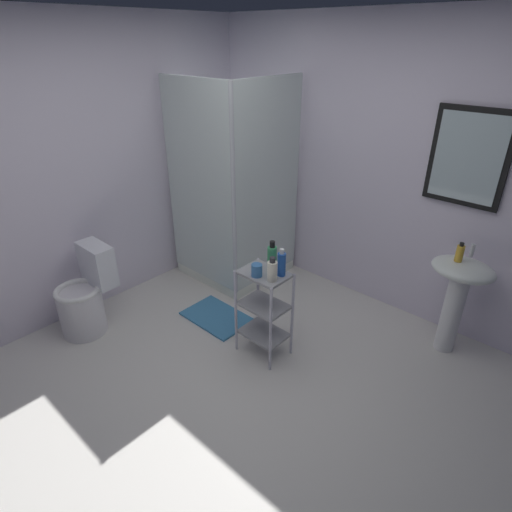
% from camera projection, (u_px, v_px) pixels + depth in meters
% --- Properties ---
extents(ground_plane, '(4.20, 4.20, 0.02)m').
position_uv_depth(ground_plane, '(235.00, 394.00, 3.06)').
color(ground_plane, silver).
extents(wall_back, '(4.20, 0.14, 2.50)m').
position_uv_depth(wall_back, '(382.00, 170.00, 3.68)').
color(wall_back, silver).
rests_on(wall_back, ground_plane).
extents(wall_left, '(0.10, 4.20, 2.50)m').
position_uv_depth(wall_left, '(77.00, 174.00, 3.58)').
color(wall_left, silver).
rests_on(wall_left, ground_plane).
extents(shower_stall, '(0.92, 0.92, 2.00)m').
position_uv_depth(shower_stall, '(235.00, 236.00, 4.34)').
color(shower_stall, white).
rests_on(shower_stall, ground_plane).
extents(pedestal_sink, '(0.46, 0.37, 0.81)m').
position_uv_depth(pedestal_sink, '(458.00, 288.00, 3.23)').
color(pedestal_sink, white).
rests_on(pedestal_sink, ground_plane).
extents(sink_faucet, '(0.03, 0.03, 0.10)m').
position_uv_depth(sink_faucet, '(472.00, 250.00, 3.18)').
color(sink_faucet, silver).
rests_on(sink_faucet, pedestal_sink).
extents(toilet, '(0.37, 0.49, 0.76)m').
position_uv_depth(toilet, '(86.00, 298.00, 3.59)').
color(toilet, white).
rests_on(toilet, ground_plane).
extents(storage_cart, '(0.38, 0.28, 0.74)m').
position_uv_depth(storage_cart, '(264.00, 307.00, 3.26)').
color(storage_cart, silver).
rests_on(storage_cart, ground_plane).
extents(hand_soap_bottle, '(0.06, 0.06, 0.15)m').
position_uv_depth(hand_soap_bottle, '(460.00, 253.00, 3.10)').
color(hand_soap_bottle, gold).
rests_on(hand_soap_bottle, pedestal_sink).
extents(lotion_bottle_white, '(0.07, 0.07, 0.18)m').
position_uv_depth(lotion_bottle_white, '(272.00, 270.00, 2.99)').
color(lotion_bottle_white, white).
rests_on(lotion_bottle_white, storage_cart).
extents(body_wash_bottle_green, '(0.07, 0.07, 0.23)m').
position_uv_depth(body_wash_bottle_green, '(272.00, 257.00, 3.12)').
color(body_wash_bottle_green, '#399D60').
rests_on(body_wash_bottle_green, storage_cart).
extents(shampoo_bottle_blue, '(0.06, 0.06, 0.21)m').
position_uv_depth(shampoo_bottle_blue, '(282.00, 264.00, 3.04)').
color(shampoo_bottle_blue, blue).
rests_on(shampoo_bottle_blue, storage_cart).
extents(rinse_cup, '(0.08, 0.08, 0.09)m').
position_uv_depth(rinse_cup, '(257.00, 270.00, 3.05)').
color(rinse_cup, '#3870B2').
rests_on(rinse_cup, storage_cart).
extents(bath_mat, '(0.60, 0.40, 0.02)m').
position_uv_depth(bath_mat, '(217.00, 317.00, 3.86)').
color(bath_mat, teal).
rests_on(bath_mat, ground_plane).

